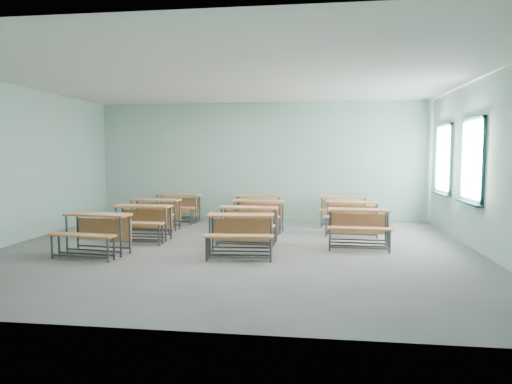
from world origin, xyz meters
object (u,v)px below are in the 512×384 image
at_px(desk_unit_r0c0, 95,228).
at_px(desk_unit_r1c0, 142,217).
at_px(desk_unit_r2c0, 154,210).
at_px(desk_unit_r3c0, 177,203).
at_px(desk_unit_r1c2, 359,222).
at_px(desk_unit_r1c1, 248,219).
at_px(desk_unit_r2c2, 352,212).
at_px(desk_unit_r0c1, 241,228).
at_px(desk_unit_r3c2, 343,206).
at_px(desk_unit_r2c1, 258,211).
at_px(desk_unit_r3c1, 258,205).

bearing_deg(desk_unit_r0c0, desk_unit_r1c0, 83.77).
distance_m(desk_unit_r2c0, desk_unit_r3c0, 1.40).
distance_m(desk_unit_r0c0, desk_unit_r1c2, 4.91).
relative_size(desk_unit_r1c0, desk_unit_r1c1, 0.98).
bearing_deg(desk_unit_r2c2, desk_unit_r0c1, -124.50).
distance_m(desk_unit_r3c0, desk_unit_r3c2, 4.36).
bearing_deg(desk_unit_r1c1, desk_unit_r3c2, 55.18).
bearing_deg(desk_unit_r1c1, desk_unit_r0c0, -148.37).
bearing_deg(desk_unit_r1c1, desk_unit_r1c0, -177.06).
distance_m(desk_unit_r1c0, desk_unit_r1c2, 4.42).
relative_size(desk_unit_r1c1, desk_unit_r2c1, 0.96).
height_order(desk_unit_r1c2, desk_unit_r3c2, same).
bearing_deg(desk_unit_r3c1, desk_unit_r3c2, -0.97).
bearing_deg(desk_unit_r3c2, desk_unit_r0c0, -137.19).
bearing_deg(desk_unit_r0c0, desk_unit_r2c2, 37.03).
bearing_deg(desk_unit_r2c0, desk_unit_r2c1, 3.26).
bearing_deg(desk_unit_r1c2, desk_unit_r1c0, -178.98).
bearing_deg(desk_unit_r3c1, desk_unit_r2c0, -150.75).
bearing_deg(desk_unit_r2c0, desk_unit_r3c2, 19.30).
height_order(desk_unit_r2c1, desk_unit_r3c2, same).
xyz_separation_m(desk_unit_r3c0, desk_unit_r3c1, (2.18, -0.02, 0.00)).
bearing_deg(desk_unit_r3c1, desk_unit_r2c1, -84.56).
distance_m(desk_unit_r2c2, desk_unit_r3c2, 1.30).
bearing_deg(desk_unit_r3c1, desk_unit_r0c1, -88.81).
distance_m(desk_unit_r0c0, desk_unit_r1c0, 1.44).
height_order(desk_unit_r1c0, desk_unit_r3c2, same).
bearing_deg(desk_unit_r0c0, desk_unit_r1c1, 35.44).
distance_m(desk_unit_r1c1, desk_unit_r3c2, 3.36).
bearing_deg(desk_unit_r2c2, desk_unit_r2c0, -173.18).
bearing_deg(desk_unit_r2c1, desk_unit_r0c1, -82.74).
bearing_deg(desk_unit_r1c2, desk_unit_r1c1, 179.58).
distance_m(desk_unit_r1c2, desk_unit_r2c2, 1.47).
xyz_separation_m(desk_unit_r2c0, desk_unit_r3c0, (0.12, 1.40, 0.00)).
bearing_deg(desk_unit_r1c1, desk_unit_r2c2, 35.05).
distance_m(desk_unit_r2c2, desk_unit_r3c0, 4.66).
xyz_separation_m(desk_unit_r1c2, desk_unit_r3c0, (-4.50, 2.76, 0.00)).
relative_size(desk_unit_r1c2, desk_unit_r3c1, 1.01).
distance_m(desk_unit_r2c1, desk_unit_r3c0, 2.70).
relative_size(desk_unit_r0c1, desk_unit_r1c0, 1.04).
xyz_separation_m(desk_unit_r0c0, desk_unit_r1c2, (4.73, 1.32, 0.00)).
height_order(desk_unit_r0c0, desk_unit_r1c0, same).
xyz_separation_m(desk_unit_r0c1, desk_unit_r2c2, (2.12, 2.53, 0.00)).
height_order(desk_unit_r1c2, desk_unit_r2c0, same).
distance_m(desk_unit_r1c2, desk_unit_r2c1, 2.58).
bearing_deg(desk_unit_r2c2, desk_unit_r1c1, -142.08).
relative_size(desk_unit_r0c1, desk_unit_r2c0, 1.03).
relative_size(desk_unit_r2c2, desk_unit_r3c2, 1.05).
bearing_deg(desk_unit_r2c1, desk_unit_r3c2, 40.38).
relative_size(desk_unit_r1c1, desk_unit_r3c0, 1.00).
height_order(desk_unit_r1c1, desk_unit_r3c0, same).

